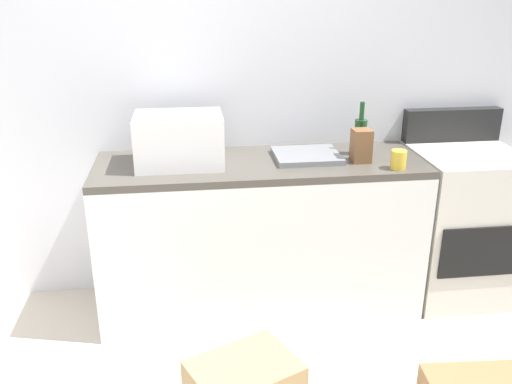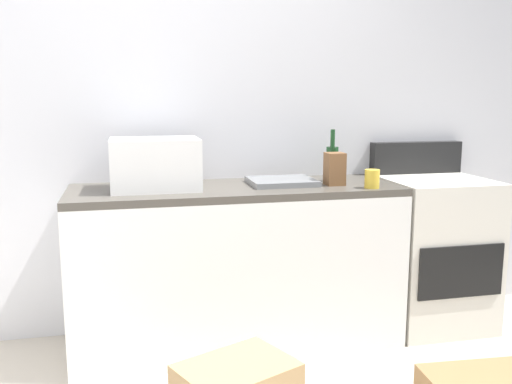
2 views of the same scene
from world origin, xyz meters
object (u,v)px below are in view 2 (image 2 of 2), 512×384
wine_bottle (332,162)px  knife_block (335,169)px  microwave (155,164)px  stove_oven (432,249)px  coffee_mug (372,179)px

wine_bottle → knife_block: bearing=-104.7°
microwave → wine_bottle: 1.01m
wine_bottle → knife_block: size_ratio=1.67×
stove_oven → knife_block: stove_oven is taller
microwave → wine_bottle: bearing=3.2°
stove_oven → microwave: microwave is taller
microwave → coffee_mug: bearing=-11.2°
microwave → wine_bottle: size_ratio=1.53×
knife_block → stove_oven: bearing=6.6°
wine_bottle → stove_oven: bearing=-5.1°
stove_oven → microwave: 1.75m
stove_oven → microwave: (-1.65, 0.00, 0.57)m
coffee_mug → knife_block: (-0.16, 0.14, 0.04)m
microwave → coffee_mug: size_ratio=4.60×
stove_oven → knife_block: 0.86m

